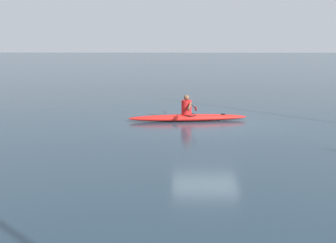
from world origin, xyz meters
name	(u,v)px	position (x,y,z in m)	size (l,w,h in m)	color
ground_plane	(206,123)	(0.00, 0.00, 0.00)	(160.00, 160.00, 0.00)	#233847
kayak	(188,118)	(0.67, -0.45, 0.13)	(4.65, 1.09, 0.25)	red
kayaker	(187,106)	(0.72, -0.44, 0.58)	(0.55, 2.45, 0.77)	red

